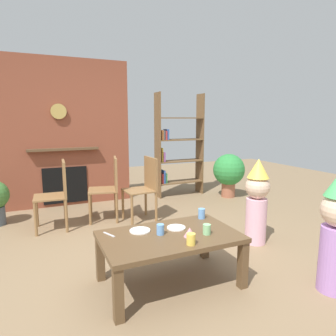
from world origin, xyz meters
The scene contains 17 objects.
ground_plane centered at (0.00, 0.00, 0.00)m, with size 12.00×12.00×0.00m, color #846B4C.
brick_fireplace_feature centered at (-0.77, 2.60, 1.19)m, with size 2.20×0.28×2.40m.
bookshelf centered at (1.22, 2.40, 0.88)m, with size 0.90×0.28×1.90m.
coffee_table centered at (-0.18, -0.38, 0.39)m, with size 1.17×0.71×0.45m.
paper_cup_near_left centered at (-0.26, -0.35, 0.50)m, with size 0.06×0.06×0.09m, color #669EE0.
paper_cup_near_right centered at (0.11, -0.51, 0.50)m, with size 0.07×0.07×0.09m, color #8CD18C.
paper_cup_center centered at (-0.12, -0.64, 0.50)m, with size 0.07×0.07×0.09m, color #F2CC4C.
paper_cup_far_left centered at (0.28, -0.13, 0.50)m, with size 0.07×0.07×0.10m, color #669EE0.
paper_plate_front centered at (-0.39, -0.21, 0.46)m, with size 0.18×0.18×0.01m, color white.
paper_plate_rear centered at (-0.07, -0.27, 0.46)m, with size 0.17×0.17×0.01m, color white.
birthday_cake_slice centered at (-0.05, -0.49, 0.49)m, with size 0.10×0.10×0.08m, color pink.
table_fork centered at (-0.66, -0.18, 0.46)m, with size 0.15×0.02×0.01m, color silver.
child_in_pink centered at (1.09, 0.01, 0.52)m, with size 0.27×0.27×0.99m.
dining_chair_left centered at (-0.96, 1.43, 0.51)m, with size 0.42×0.42×0.90m.
dining_chair_middle centered at (-0.26, 1.52, 0.51)m, with size 0.47×0.47×0.90m.
dining_chair_right centered at (0.20, 1.30, 0.51)m, with size 0.43×0.43×0.90m.
potted_plant_tall centered at (2.05, 1.88, 0.48)m, with size 0.58×0.58×0.80m.
Camera 1 is at (-1.19, -2.59, 1.43)m, focal length 31.87 mm.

